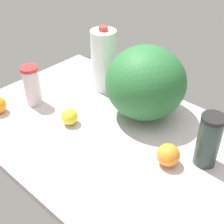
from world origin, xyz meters
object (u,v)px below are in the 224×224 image
object	(u,v)px
shaker_bottle	(209,140)
watermelon	(146,83)
tumbler_cup	(32,86)
lemon_loose	(70,117)
orange_far_back	(168,155)
milk_jug	(104,60)

from	to	relation	value
shaker_bottle	watermelon	xyz separation A→B (cm)	(-32.72, 8.74, 4.79)
tumbler_cup	lemon_loose	size ratio (longest dim) A/B	2.62
orange_far_back	milk_jug	bearing A→B (deg)	156.68
watermelon	orange_far_back	xyz separation A→B (cm)	(23.89, -17.84, -10.55)
orange_far_back	watermelon	bearing A→B (deg)	143.25
shaker_bottle	tumbler_cup	distance (cm)	74.31
milk_jug	tumbler_cup	bearing A→B (deg)	-114.16
shaker_bottle	lemon_loose	world-z (taller)	shaker_bottle
tumbler_cup	milk_jug	xyz separation A→B (cm)	(13.37, 29.81, 5.21)
shaker_bottle	orange_far_back	world-z (taller)	shaker_bottle
shaker_bottle	lemon_loose	size ratio (longest dim) A/B	2.92
milk_jug	lemon_loose	xyz separation A→B (cm)	(9.02, -29.12, -10.60)
milk_jug	watermelon	size ratio (longest dim) A/B	0.93
tumbler_cup	watermelon	size ratio (longest dim) A/B	0.55
shaker_bottle	orange_far_back	bearing A→B (deg)	-134.13
shaker_bottle	tumbler_cup	bearing A→B (deg)	-166.51
shaker_bottle	lemon_loose	distance (cm)	52.94
milk_jug	lemon_loose	world-z (taller)	milk_jug
tumbler_cup	milk_jug	bearing A→B (deg)	65.84
shaker_bottle	milk_jug	xyz separation A→B (cm)	(-58.88, 12.47, 4.22)
tumbler_cup	orange_far_back	size ratio (longest dim) A/B	2.21
tumbler_cup	orange_far_back	distance (cm)	64.13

